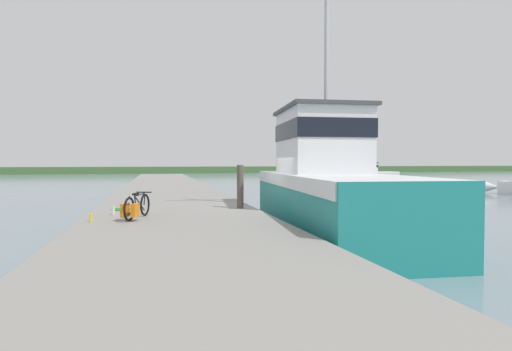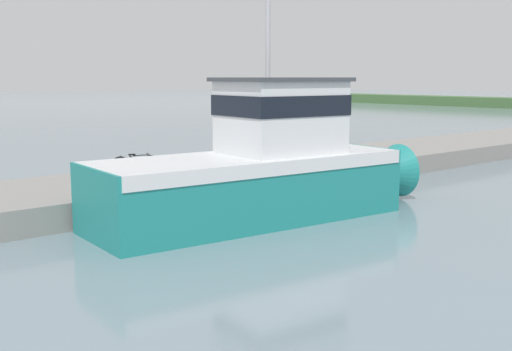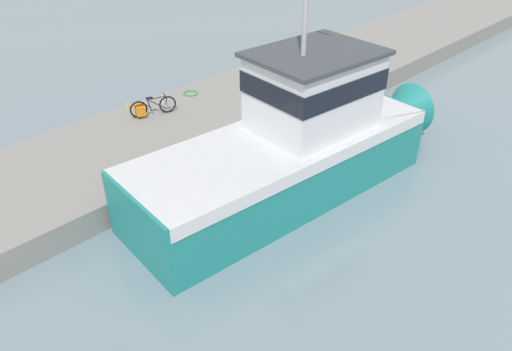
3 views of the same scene
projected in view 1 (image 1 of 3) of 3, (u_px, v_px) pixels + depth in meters
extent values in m
plane|color=gray|center=(272.00, 230.00, 13.87)|extent=(320.00, 320.00, 0.00)
cube|color=gray|center=(176.00, 221.00, 13.07)|extent=(5.25, 80.00, 0.80)
cube|color=#426638|center=(310.00, 169.00, 91.15)|extent=(180.00, 5.00, 1.37)
cube|color=teal|center=(333.00, 205.00, 12.70)|extent=(4.03, 9.82, 1.96)
cone|color=teal|center=(291.00, 192.00, 18.28)|extent=(2.02, 1.89, 1.87)
cube|color=silver|center=(333.00, 180.00, 12.68)|extent=(4.08, 9.63, 0.39)
cube|color=silver|center=(321.00, 142.00, 13.81)|extent=(2.82, 3.50, 2.15)
cube|color=black|center=(321.00, 131.00, 13.80)|extent=(2.87, 3.57, 0.60)
cube|color=#3D4247|center=(321.00, 109.00, 13.78)|extent=(3.04, 3.78, 0.12)
cylinder|color=#B2B2B7|center=(327.00, 23.00, 13.20)|extent=(0.14, 0.14, 5.45)
cone|color=silver|center=(492.00, 187.00, 30.02)|extent=(1.36, 1.48, 0.90)
cube|color=silver|center=(372.00, 176.00, 50.20)|extent=(6.98, 2.43, 1.14)
cone|color=silver|center=(345.00, 177.00, 48.86)|extent=(1.33, 1.19, 1.08)
cube|color=white|center=(372.00, 173.00, 50.18)|extent=(6.85, 2.45, 0.23)
cube|color=white|center=(367.00, 168.00, 49.88)|extent=(2.41, 1.64, 1.05)
cube|color=black|center=(367.00, 166.00, 49.87)|extent=(2.46, 1.68, 0.29)
cube|color=#3D4247|center=(367.00, 163.00, 49.86)|extent=(2.61, 1.77, 0.12)
cylinder|color=#B2B2B7|center=(369.00, 153.00, 49.93)|extent=(0.14, 0.14, 2.42)
cylinder|color=#B2B2B7|center=(369.00, 148.00, 49.91)|extent=(0.25, 1.61, 0.10)
torus|color=black|center=(129.00, 209.00, 10.42)|extent=(0.27, 0.62, 0.64)
torus|color=black|center=(145.00, 205.00, 11.48)|extent=(0.27, 0.62, 0.64)
cylinder|color=#232833|center=(132.00, 211.00, 10.59)|extent=(0.16, 0.35, 0.18)
cylinder|color=#232833|center=(135.00, 204.00, 10.81)|extent=(0.08, 0.15, 0.48)
cylinder|color=#232833|center=(133.00, 202.00, 10.64)|extent=(0.20, 0.46, 0.36)
cylinder|color=#232833|center=(139.00, 203.00, 11.09)|extent=(0.27, 0.65, 0.49)
cylinder|color=#232833|center=(140.00, 194.00, 11.13)|extent=(0.22, 0.53, 0.05)
cylinder|color=#232833|center=(144.00, 199.00, 11.44)|extent=(0.07, 0.11, 0.33)
cylinder|color=#232833|center=(144.00, 192.00, 11.41)|extent=(0.43, 0.19, 0.04)
cube|color=black|center=(136.00, 194.00, 10.83)|extent=(0.18, 0.26, 0.05)
cube|color=orange|center=(125.00, 210.00, 10.48)|extent=(0.22, 0.34, 0.35)
cube|color=orange|center=(135.00, 210.00, 10.45)|extent=(0.22, 0.34, 0.35)
cylinder|color=#51473D|center=(240.00, 187.00, 13.34)|extent=(0.22, 0.22, 1.45)
torus|color=green|center=(121.00, 209.00, 12.93)|extent=(0.58, 0.58, 0.05)
cylinder|color=yellow|center=(91.00, 218.00, 10.32)|extent=(0.07, 0.07, 0.21)
cylinder|color=silver|center=(113.00, 211.00, 11.67)|extent=(0.08, 0.08, 0.25)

